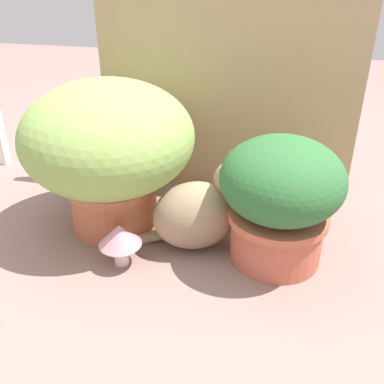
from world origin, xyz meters
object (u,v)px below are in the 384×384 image
(leafy_planter, at_px, (280,197))
(grass_planter, at_px, (109,146))
(cat, at_px, (201,212))
(mushroom_ornament_pink, at_px, (120,237))

(leafy_planter, bearing_deg, grass_planter, 172.35)
(cat, relative_size, mushroom_ornament_pink, 2.90)
(leafy_planter, height_order, cat, leafy_planter)
(grass_planter, relative_size, mushroom_ornament_pink, 4.02)
(grass_planter, distance_m, leafy_planter, 0.55)
(grass_planter, bearing_deg, cat, -11.06)
(grass_planter, xyz_separation_m, leafy_planter, (0.54, -0.07, -0.08))
(grass_planter, height_order, mushroom_ornament_pink, grass_planter)
(leafy_planter, bearing_deg, cat, 176.92)
(grass_planter, xyz_separation_m, cat, (0.31, -0.06, -0.16))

